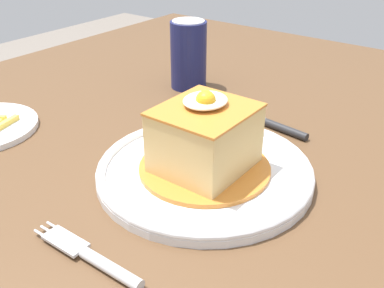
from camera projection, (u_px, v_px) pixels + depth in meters
dining_table at (101, 205)px, 0.66m from camera, size 1.49×0.94×0.72m
main_plate at (205, 170)px, 0.56m from camera, size 0.27×0.27×0.02m
sandwich_meal at (205, 141)px, 0.54m from camera, size 0.17×0.17×0.11m
fork at (95, 259)px, 0.42m from camera, size 0.02×0.14×0.01m
knife at (272, 125)px, 0.68m from camera, size 0.04×0.17×0.01m
soda_can at (188, 55)px, 0.81m from camera, size 0.07×0.07×0.12m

